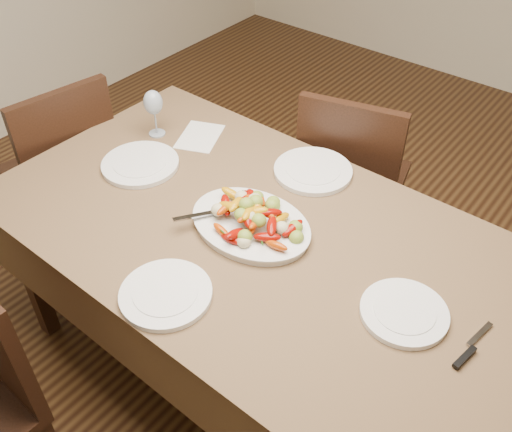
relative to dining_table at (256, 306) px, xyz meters
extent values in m
plane|color=#3A2311|center=(0.16, -0.06, -0.38)|extent=(6.00, 6.00, 0.00)
cube|color=brown|center=(0.00, 0.00, 0.00)|extent=(1.86, 1.07, 0.76)
ellipsoid|color=white|center=(-0.02, 0.00, 0.39)|extent=(0.42, 0.31, 0.02)
cylinder|color=white|center=(-0.56, 0.01, 0.39)|extent=(0.29, 0.29, 0.02)
cylinder|color=white|center=(0.54, -0.02, 0.39)|extent=(0.25, 0.25, 0.02)
cylinder|color=white|center=(-0.03, 0.38, 0.39)|extent=(0.29, 0.29, 0.02)
cylinder|color=white|center=(-0.03, -0.38, 0.39)|extent=(0.27, 0.27, 0.02)
cube|color=silver|center=(-0.52, 0.30, 0.38)|extent=(0.22, 0.25, 0.00)
camera|label=1|loc=(0.85, -1.08, 1.63)|focal=40.00mm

